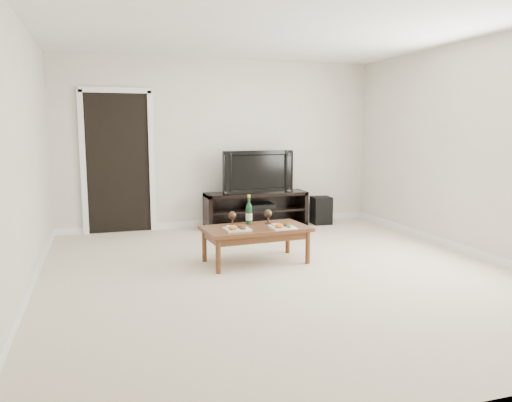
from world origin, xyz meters
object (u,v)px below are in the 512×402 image
object	(u,v)px
subwoofer	(321,210)
coffee_table	(256,245)
television	(256,171)
media_console	(256,210)

from	to	relation	value
subwoofer	coffee_table	bearing A→B (deg)	-128.29
television	coffee_table	size ratio (longest dim) A/B	0.95
media_console	television	bearing A→B (deg)	180.00
media_console	subwoofer	world-z (taller)	media_console
television	media_console	bearing A→B (deg)	-3.36
media_console	coffee_table	world-z (taller)	media_console
television	coffee_table	bearing A→B (deg)	-110.88
media_console	subwoofer	xyz separation A→B (m)	(1.09, -0.08, -0.05)
media_console	subwoofer	bearing A→B (deg)	-4.44
media_console	television	world-z (taller)	television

